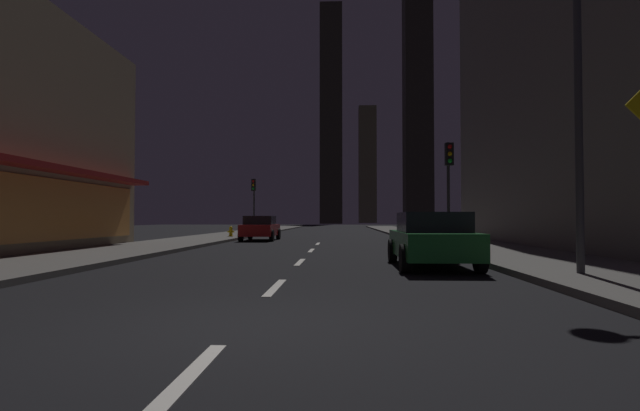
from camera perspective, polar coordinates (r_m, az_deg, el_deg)
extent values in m
cube|color=black|center=(37.75, 0.76, -3.61)|extent=(78.00, 136.00, 0.10)
cube|color=#605E59|center=(38.16, 11.34, -3.37)|extent=(4.00, 76.00, 0.15)
cube|color=#605E59|center=(38.61, -9.70, -3.35)|extent=(4.00, 76.00, 0.15)
cube|color=silver|center=(4.11, -16.03, -19.60)|extent=(0.16, 2.20, 0.01)
cube|color=silver|center=(9.08, -5.31, -9.65)|extent=(0.16, 2.20, 0.01)
cube|color=silver|center=(14.21, -2.39, -6.73)|extent=(0.16, 2.20, 0.01)
cube|color=silver|center=(19.38, -1.04, -5.36)|extent=(0.16, 2.20, 0.01)
cube|color=silver|center=(24.57, -0.26, -4.56)|extent=(0.16, 2.20, 0.01)
cube|color=#323025|center=(128.00, 1.34, 10.76)|extent=(5.79, 5.72, 57.31)
cube|color=#605B48|center=(151.55, 5.64, 4.81)|extent=(5.44, 5.75, 36.29)
cube|color=#2F2C23|center=(138.92, 11.49, 13.04)|extent=(7.48, 7.69, 72.56)
cube|color=#1E722D|center=(13.09, 13.07, -4.46)|extent=(1.80, 4.20, 0.65)
cube|color=black|center=(12.88, 13.21, -2.01)|extent=(1.64, 2.00, 0.55)
cylinder|color=black|center=(14.36, 8.59, -5.32)|extent=(0.22, 0.68, 0.68)
cylinder|color=black|center=(14.65, 15.48, -5.21)|extent=(0.22, 0.68, 0.68)
cylinder|color=black|center=(11.59, 10.03, -6.21)|extent=(0.22, 0.68, 0.68)
cylinder|color=black|center=(11.94, 18.48, -6.02)|extent=(0.22, 0.68, 0.68)
sphere|color=white|center=(15.03, 9.58, -3.91)|extent=(0.18, 0.18, 0.18)
sphere|color=white|center=(15.20, 13.71, -3.86)|extent=(0.18, 0.18, 0.18)
cube|color=#B21919|center=(28.71, -7.07, -2.90)|extent=(1.80, 4.20, 0.65)
cube|color=black|center=(28.51, -7.14, -1.79)|extent=(1.64, 2.00, 0.55)
cylinder|color=black|center=(30.25, -8.27, -3.35)|extent=(0.22, 0.68, 0.68)
cylinder|color=black|center=(29.97, -4.96, -3.38)|extent=(0.22, 0.68, 0.68)
cylinder|color=black|center=(27.51, -9.38, -3.52)|extent=(0.22, 0.68, 0.68)
cylinder|color=black|center=(27.20, -5.74, -3.56)|extent=(0.22, 0.68, 0.68)
sphere|color=white|center=(30.82, -7.44, -2.72)|extent=(0.18, 0.18, 0.18)
sphere|color=white|center=(30.65, -5.41, -2.73)|extent=(0.18, 0.18, 0.18)
cylinder|color=gold|center=(31.39, -10.52, -3.12)|extent=(0.22, 0.22, 0.55)
sphere|color=gold|center=(31.38, -10.52, -2.62)|extent=(0.21, 0.21, 0.21)
cylinder|color=gold|center=(31.39, -10.53, -3.57)|extent=(0.30, 0.30, 0.06)
cylinder|color=gold|center=(31.42, -10.81, -3.07)|extent=(0.10, 0.10, 0.10)
cylinder|color=gold|center=(31.35, -10.24, -3.07)|extent=(0.10, 0.10, 0.10)
cylinder|color=#2D2D2D|center=(19.94, 14.98, 1.26)|extent=(0.12, 0.12, 4.20)
cube|color=black|center=(19.89, 15.07, 5.89)|extent=(0.32, 0.24, 0.90)
sphere|color=red|center=(19.80, 15.14, 6.74)|extent=(0.18, 0.18, 0.18)
sphere|color=#F2B20C|center=(19.76, 15.15, 5.94)|extent=(0.18, 0.18, 0.18)
sphere|color=#19D833|center=(19.73, 15.15, 5.13)|extent=(0.18, 0.18, 0.18)
cylinder|color=#2D2D2D|center=(37.08, -7.83, -0.07)|extent=(0.12, 0.12, 4.20)
cube|color=black|center=(36.96, -7.88, 2.42)|extent=(0.32, 0.24, 0.90)
sphere|color=red|center=(36.85, -7.91, 2.86)|extent=(0.18, 0.18, 0.18)
sphere|color=#F2B20C|center=(36.83, -7.92, 2.43)|extent=(0.18, 0.18, 0.18)
sphere|color=#19D833|center=(36.82, -7.92, 1.99)|extent=(0.18, 0.18, 0.18)
cylinder|color=#38383D|center=(11.59, 28.31, 9.14)|extent=(0.16, 0.16, 6.50)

